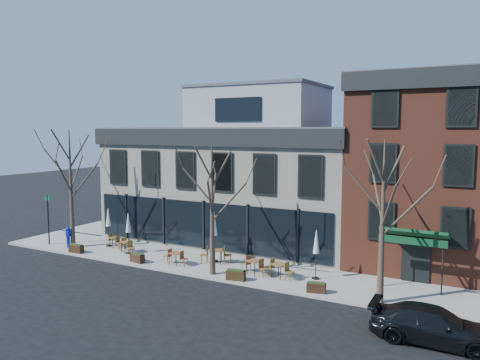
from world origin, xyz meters
The scene contains 25 objects.
ground centered at (0.00, 0.00, 0.00)m, with size 120.00×120.00×0.00m, color black.
sidewalk_front centered at (3.25, -2.15, 0.07)m, with size 33.50×4.70×0.15m, color gray.
sidewalk_side centered at (-11.25, 6.00, 0.07)m, with size 4.50×12.00×0.15m, color gray.
corner_building centered at (0.07, 5.07, 4.72)m, with size 18.39×10.39×11.10m.
red_brick_building centered at (13.00, 4.98, 5.64)m, with size 8.20×11.78×11.18m.
tree_corner centered at (-8.49, -3.20, 4.25)m, with size 3.93×3.98×7.92m.
tree_mid centered at (3.01, -3.90, 3.79)m, with size 3.50×3.55×7.04m.
tree_right centered at (12.01, -3.90, 4.02)m, with size 3.72×3.77×7.48m.
sign_pole centered at (-10.50, -3.50, 2.07)m, with size 0.50×0.10×3.40m.
parked_sedan centered at (14.58, -6.79, 0.68)m, with size 1.91×4.69×1.36m, color black.
call_box centered at (-8.60, -3.52, 0.91)m, with size 0.29×0.29×1.44m.
cafe_set_0 centered at (-5.98, -1.96, 0.57)m, with size 1.58×0.75×0.81m.
cafe_set_1 centered at (-4.23, -2.67, 0.60)m, with size 1.69×1.05×0.88m.
cafe_set_2 centered at (0.15, -3.38, 0.60)m, with size 1.68×0.71×0.87m.
cafe_set_3 centered at (2.07, -1.99, 0.66)m, with size 1.91×1.21×0.99m.
cafe_set_4 centered at (5.08, -2.87, 0.64)m, with size 1.87×1.03×0.96m.
cafe_set_5 centered at (6.50, -2.77, 0.64)m, with size 1.84×0.87×0.94m.
umbrella_0 centered at (-6.48, -1.93, 2.01)m, with size 0.42×0.42×2.63m.
umbrella_1 centered at (-3.99, -2.74, 2.00)m, with size 0.42×0.42×2.62m.
umbrella_2 centered at (1.84, -1.81, 2.33)m, with size 0.49×0.49×3.08m.
umbrella_4 centered at (8.28, -2.02, 2.01)m, with size 0.42×0.42×2.63m.
planter_0 centered at (-7.12, -4.20, 0.42)m, with size 1.00×0.45×0.55m.
planter_1 centered at (-2.17, -4.06, 0.42)m, with size 1.02×0.55×0.54m.
planter_2 centered at (4.62, -4.20, 0.43)m, with size 1.06×0.56×0.56m.
planter_3 centered at (9.00, -4.03, 0.41)m, with size 0.98×0.56×0.52m.
Camera 1 is at (16.13, -25.21, 8.03)m, focal length 35.00 mm.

